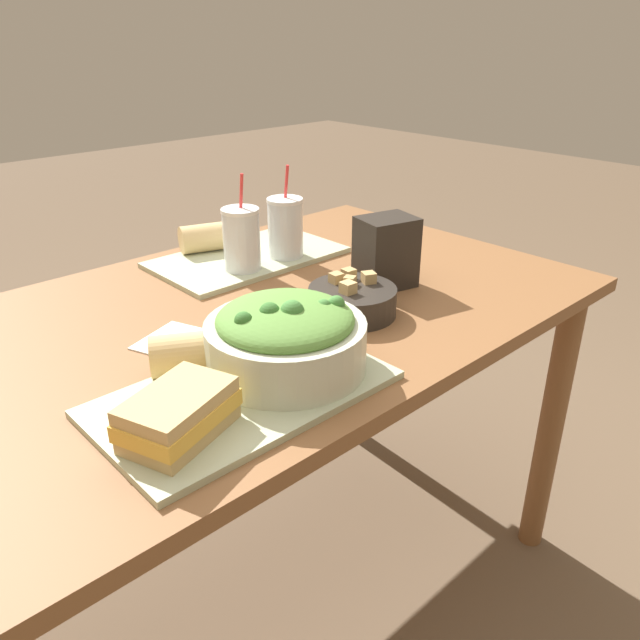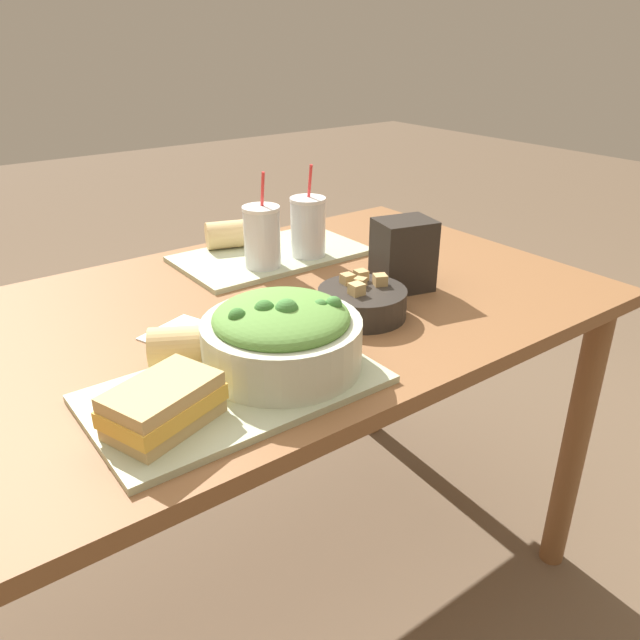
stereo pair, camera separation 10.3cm
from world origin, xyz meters
The scene contains 13 objects.
ground_plane centered at (0.00, 0.00, 0.00)m, with size 12.00×12.00×0.00m, color brown.
dining_table centered at (0.00, 0.00, 0.67)m, with size 1.47×0.85×0.77m.
tray_near centered at (-0.16, -0.25, 0.78)m, with size 0.44×0.26×0.01m.
tray_far centered at (0.21, 0.23, 0.78)m, with size 0.44×0.26×0.01m.
salad_bowl centered at (-0.07, -0.24, 0.84)m, with size 0.25×0.25×0.13m.
soup_bowl centered at (0.17, -0.15, 0.80)m, with size 0.17×0.17×0.08m.
sandwich_near centered at (-0.29, -0.28, 0.82)m, with size 0.18×0.14×0.06m.
baguette_near centered at (-0.17, -0.16, 0.82)m, with size 0.17×0.14×0.07m.
baguette_far centered at (0.16, 0.32, 0.82)m, with size 0.15×0.11×0.07m.
drink_cup_dark centered at (0.14, 0.17, 0.85)m, with size 0.08×0.08×0.21m.
drink_cup_red centered at (0.27, 0.17, 0.85)m, with size 0.08×0.08×0.21m.
chip_bag centered at (0.33, -0.10, 0.85)m, with size 0.13×0.12×0.15m.
napkin_folded centered at (-0.15, -0.01, 0.77)m, with size 0.14×0.12×0.00m.
Camera 1 is at (-0.63, -0.91, 1.28)m, focal length 35.00 mm.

